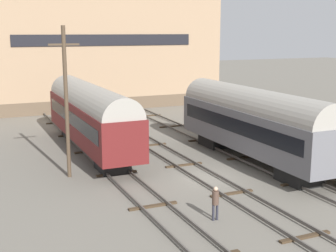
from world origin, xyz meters
The scene contains 10 objects.
ground_plane centered at (0.00, 0.00, 0.00)m, with size 200.00×200.00×0.00m, color #6B665B.
track_left centered at (-4.63, 0.00, 0.14)m, with size 2.60×60.00×0.26m.
track_middle centered at (0.00, 0.00, 0.14)m, with size 2.60×60.00×0.26m.
track_right centered at (4.63, 0.00, 0.14)m, with size 2.60×60.00×0.26m.
train_car_grey centered at (4.63, 2.03, 2.85)m, with size 2.97×15.10×5.04m.
train_car_maroon centered at (-4.63, 9.16, 2.85)m, with size 2.89×16.07×5.00m.
station_platform centered at (7.31, -0.98, 0.93)m, with size 2.74×13.70×1.01m.
person_worker centered at (-2.59, -5.74, 0.99)m, with size 0.32×0.32×1.65m.
utility_pole centered at (-7.42, 3.70, 4.69)m, with size 1.80×0.24×9.06m.
warehouse_building centered at (1.69, 32.83, 7.06)m, with size 28.34×13.80×14.13m.
Camera 1 is at (-12.97, -23.76, 8.74)m, focal length 50.00 mm.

